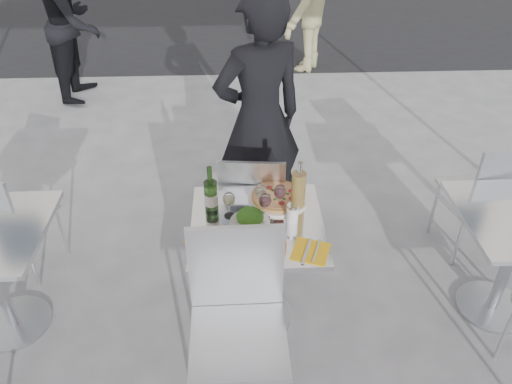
{
  "coord_description": "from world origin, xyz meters",
  "views": [
    {
      "loc": [
        -0.1,
        -2.12,
        2.44
      ],
      "look_at": [
        0.0,
        0.15,
        0.85
      ],
      "focal_mm": 35.0,
      "sensor_mm": 36.0,
      "label": 1
    }
  ],
  "objects_px": {
    "pizza_far": "(278,197)",
    "wineglass_red_b": "(280,193)",
    "side_chair_lfar": "(5,215)",
    "main_table": "(257,252)",
    "pizza_near": "(254,245)",
    "woman_diner": "(259,120)",
    "napkin_right": "(311,251)",
    "sugar_shaker": "(292,213)",
    "napkin_left": "(206,246)",
    "wineglass_red_a": "(265,201)",
    "wineglass_white_b": "(261,192)",
    "chair_near": "(238,310)",
    "wine_bottle": "(211,195)",
    "carafe": "(298,189)",
    "pedestrian_b": "(308,1)",
    "wineglass_white_a": "(229,200)",
    "pedestrian_a": "(73,23)",
    "salad_plate": "(250,218)",
    "side_chair_rfar": "(489,191)",
    "chair_far": "(253,202)"
  },
  "relations": [
    {
      "from": "carafe",
      "to": "wineglass_red_b",
      "type": "height_order",
      "value": "carafe"
    },
    {
      "from": "side_chair_rfar",
      "to": "wineglass_red_b",
      "type": "bearing_deg",
      "value": 7.52
    },
    {
      "from": "chair_near",
      "to": "carafe",
      "type": "relative_size",
      "value": 3.5
    },
    {
      "from": "pedestrian_a",
      "to": "wine_bottle",
      "type": "xyz_separation_m",
      "value": [
        1.6,
        -3.37,
        0.03
      ]
    },
    {
      "from": "pedestrian_a",
      "to": "pizza_near",
      "type": "distance_m",
      "value": 4.11
    },
    {
      "from": "napkin_left",
      "to": "napkin_right",
      "type": "distance_m",
      "value": 0.53
    },
    {
      "from": "sugar_shaker",
      "to": "napkin_right",
      "type": "height_order",
      "value": "sugar_shaker"
    },
    {
      "from": "chair_near",
      "to": "wineglass_red_a",
      "type": "xyz_separation_m",
      "value": [
        0.16,
        0.53,
        0.26
      ]
    },
    {
      "from": "pizza_near",
      "to": "sugar_shaker",
      "type": "distance_m",
      "value": 0.3
    },
    {
      "from": "woman_diner",
      "to": "pedestrian_b",
      "type": "relative_size",
      "value": 1.04
    },
    {
      "from": "main_table",
      "to": "pizza_near",
      "type": "relative_size",
      "value": 2.24
    },
    {
      "from": "pizza_near",
      "to": "napkin_left",
      "type": "bearing_deg",
      "value": 176.52
    },
    {
      "from": "wineglass_red_b",
      "to": "pizza_far",
      "type": "bearing_deg",
      "value": 89.73
    },
    {
      "from": "woman_diner",
      "to": "napkin_right",
      "type": "bearing_deg",
      "value": 78.47
    },
    {
      "from": "pedestrian_b",
      "to": "napkin_left",
      "type": "distance_m",
      "value": 4.5
    },
    {
      "from": "wineglass_white_a",
      "to": "salad_plate",
      "type": "bearing_deg",
      "value": -31.32
    },
    {
      "from": "pedestrian_a",
      "to": "salad_plate",
      "type": "distance_m",
      "value": 3.93
    },
    {
      "from": "pizza_far",
      "to": "napkin_right",
      "type": "bearing_deg",
      "value": -74.39
    },
    {
      "from": "wineglass_red_b",
      "to": "main_table",
      "type": "bearing_deg",
      "value": -135.92
    },
    {
      "from": "wine_bottle",
      "to": "wineglass_white_a",
      "type": "relative_size",
      "value": 1.87
    },
    {
      "from": "pedestrian_b",
      "to": "wineglass_white_a",
      "type": "bearing_deg",
      "value": 15.3
    },
    {
      "from": "side_chair_lfar",
      "to": "pizza_far",
      "type": "xyz_separation_m",
      "value": [
        1.71,
        -0.24,
        0.26
      ]
    },
    {
      "from": "chair_far",
      "to": "sugar_shaker",
      "type": "xyz_separation_m",
      "value": [
        0.2,
        -0.48,
        0.27
      ]
    },
    {
      "from": "main_table",
      "to": "chair_near",
      "type": "relative_size",
      "value": 0.74
    },
    {
      "from": "sugar_shaker",
      "to": "wineglass_white_a",
      "type": "bearing_deg",
      "value": 170.08
    },
    {
      "from": "side_chair_rfar",
      "to": "chair_far",
      "type": "bearing_deg",
      "value": -6.74
    },
    {
      "from": "pedestrian_b",
      "to": "wineglass_white_b",
      "type": "xyz_separation_m",
      "value": [
        -0.79,
        -4.04,
        0.01
      ]
    },
    {
      "from": "wineglass_white_a",
      "to": "pizza_far",
      "type": "bearing_deg",
      "value": 27.4
    },
    {
      "from": "woman_diner",
      "to": "napkin_right",
      "type": "xyz_separation_m",
      "value": [
        0.2,
        -1.19,
        -0.13
      ]
    },
    {
      "from": "wineglass_white_b",
      "to": "napkin_right",
      "type": "relative_size",
      "value": 0.68
    },
    {
      "from": "side_chair_lfar",
      "to": "woman_diner",
      "type": "xyz_separation_m",
      "value": [
        1.64,
        0.49,
        0.38
      ]
    },
    {
      "from": "wineglass_white_b",
      "to": "wineglass_red_b",
      "type": "distance_m",
      "value": 0.11
    },
    {
      "from": "wineglass_white_b",
      "to": "napkin_left",
      "type": "relative_size",
      "value": 0.65
    },
    {
      "from": "wineglass_red_a",
      "to": "sugar_shaker",
      "type": "bearing_deg",
      "value": -14.63
    },
    {
      "from": "pedestrian_b",
      "to": "sugar_shaker",
      "type": "height_order",
      "value": "pedestrian_b"
    },
    {
      "from": "pizza_far",
      "to": "sugar_shaker",
      "type": "distance_m",
      "value": 0.22
    },
    {
      "from": "side_chair_rfar",
      "to": "napkin_right",
      "type": "xyz_separation_m",
      "value": [
        -1.31,
        -0.76,
        0.2
      ]
    },
    {
      "from": "pedestrian_a",
      "to": "sugar_shaker",
      "type": "bearing_deg",
      "value": -146.3
    },
    {
      "from": "wine_bottle",
      "to": "carafe",
      "type": "xyz_separation_m",
      "value": [
        0.48,
        0.03,
        0.0
      ]
    },
    {
      "from": "chair_far",
      "to": "side_chair_rfar",
      "type": "xyz_separation_m",
      "value": [
        1.57,
        0.03,
        0.02
      ]
    },
    {
      "from": "chair_near",
      "to": "salad_plate",
      "type": "height_order",
      "value": "chair_near"
    },
    {
      "from": "main_table",
      "to": "chair_near",
      "type": "xyz_separation_m",
      "value": [
        -0.12,
        -0.48,
        0.06
      ]
    },
    {
      "from": "salad_plate",
      "to": "wineglass_red_a",
      "type": "bearing_deg",
      "value": 29.33
    },
    {
      "from": "main_table",
      "to": "salad_plate",
      "type": "height_order",
      "value": "salad_plate"
    },
    {
      "from": "napkin_right",
      "to": "side_chair_lfar",
      "type": "bearing_deg",
      "value": 179.04
    },
    {
      "from": "sugar_shaker",
      "to": "pedestrian_b",
      "type": "bearing_deg",
      "value": 81.47
    },
    {
      "from": "chair_near",
      "to": "main_table",
      "type": "bearing_deg",
      "value": 75.61
    },
    {
      "from": "chair_near",
      "to": "wine_bottle",
      "type": "relative_size",
      "value": 3.44
    },
    {
      "from": "pizza_far",
      "to": "wineglass_red_b",
      "type": "height_order",
      "value": "wineglass_red_b"
    },
    {
      "from": "carafe",
      "to": "pedestrian_b",
      "type": "bearing_deg",
      "value": 81.83
    }
  ]
}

